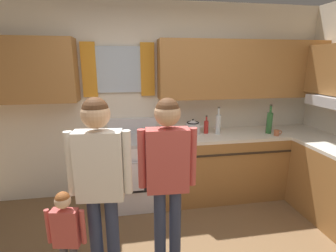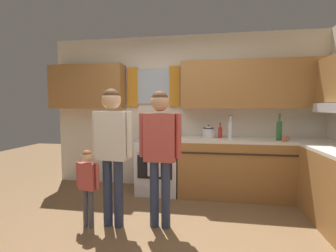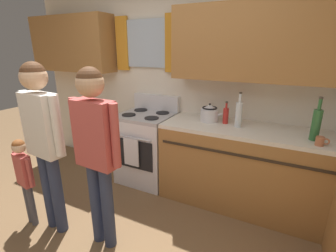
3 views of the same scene
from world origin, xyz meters
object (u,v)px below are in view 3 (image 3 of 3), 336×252
Objects in this scene: bottle_sauce_red at (226,115)px; adult_holding_child at (43,131)px; bottle_wine_green at (316,124)px; stovetop_kettle at (210,113)px; cup_terracotta at (320,141)px; bottle_tall_clear at (239,114)px; stove_oven at (147,146)px; adult_in_plaid at (96,141)px; small_child at (24,173)px.

bottle_sauce_red is 1.81m from adult_holding_child.
adult_holding_child is at bearing -134.92° from bottle_sauce_red.
bottle_wine_green is 1.03m from stovetop_kettle.
cup_terracotta is (0.88, -0.27, -0.05)m from bottle_sauce_red.
stove_oven is at bearing -179.86° from bottle_tall_clear.
stove_oven is 1.12m from bottle_sauce_red.
bottle_tall_clear is 1.46m from adult_in_plaid.
bottle_sauce_red reaches higher than stove_oven.
bottle_tall_clear is 0.16m from bottle_sauce_red.
bottle_sauce_red is (-0.84, 0.14, -0.06)m from bottle_wine_green.
stove_oven is 0.70× the size of adult_in_plaid.
bottle_wine_green is at bearing 108.79° from cup_terracotta.
stovetop_kettle reaches higher than stove_oven.
adult_holding_child reaches higher than bottle_wine_green.
adult_in_plaid reaches higher than stovetop_kettle.
stove_oven is 1.92m from bottle_wine_green.
stovetop_kettle is (0.80, 0.06, 0.53)m from stove_oven.
adult_holding_child reaches higher than bottle_sauce_red.
bottle_wine_green is (1.82, -0.08, 0.58)m from stove_oven.
bottle_wine_green is 2.41m from adult_holding_child.
bottle_tall_clear reaches higher than small_child.
bottle_tall_clear is 2.19m from small_child.
adult_holding_child reaches higher than stove_oven.
bottle_sauce_red is 0.18m from stovetop_kettle.
adult_in_plaid is (-1.57, -1.08, -0.06)m from bottle_wine_green.
small_child is at bearing -170.81° from adult_in_plaid.
bottle_wine_green is at bearing 28.33° from adult_holding_child.
stovetop_kettle is at bearing 44.71° from small_child.
small_child is (-0.82, -0.13, -0.42)m from adult_in_plaid.
bottle_tall_clear reaches higher than stovetop_kettle.
stove_oven is at bearing 102.13° from adult_in_plaid.
adult_holding_child is at bearing -103.51° from stove_oven.
small_child is at bearing -138.97° from bottle_sauce_red.
bottle_tall_clear is 1.88m from adult_holding_child.
adult_holding_child is 1.77× the size of small_child.
adult_in_plaid is at bearing -121.07° from bottle_sauce_red.
stove_oven is 1.37m from adult_holding_child.
bottle_tall_clear is (1.13, 0.00, 0.57)m from stove_oven.
bottle_tall_clear is at bearing -20.90° from bottle_sauce_red.
bottle_sauce_red reaches higher than stovetop_kettle.
stove_oven is at bearing -176.57° from bottle_sauce_red.
small_child is at bearing -165.64° from adult_holding_child.
stovetop_kettle is at bearing 171.98° from bottle_wine_green.
stovetop_kettle is at bearing 49.59° from adult_holding_child.
adult_in_plaid is (-0.74, -1.22, -0.01)m from bottle_sauce_red.
stovetop_kettle is at bearing 178.79° from bottle_sauce_red.
cup_terracotta is 0.40× the size of stovetop_kettle.
cup_terracotta is at bearing -6.37° from stove_oven.
adult_in_plaid reaches higher than bottle_wine_green.
adult_in_plaid is at bearing -114.24° from stovetop_kettle.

